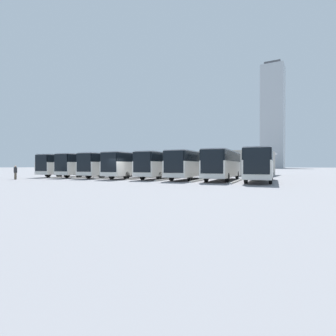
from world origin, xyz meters
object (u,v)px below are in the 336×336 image
(bus_2, at_px, (191,164))
(bus_6, at_px, (90,165))
(bus_0, at_px, (260,164))
(bus_4, at_px, (134,164))
(bus_1, at_px, (223,164))
(pedestrian, at_px, (15,172))
(bus_3, at_px, (163,164))
(bus_7, at_px, (71,165))
(bus_5, at_px, (111,165))

(bus_2, distance_m, bus_6, 16.59)
(bus_0, bearing_deg, bus_4, -6.91)
(bus_1, relative_size, bus_4, 1.00)
(bus_0, xyz_separation_m, bus_2, (8.29, -0.52, 0.00))
(pedestrian, bearing_deg, bus_0, -149.49)
(bus_3, xyz_separation_m, bus_7, (16.59, 0.74, 0.00))
(bus_0, bearing_deg, pedestrian, 13.64)
(bus_4, xyz_separation_m, pedestrian, (10.40, 10.10, -0.95))
(bus_5, bearing_deg, bus_2, 174.90)
(bus_6, bearing_deg, bus_4, 172.86)
(bus_4, distance_m, bus_7, 12.44)
(bus_2, xyz_separation_m, pedestrian, (18.69, 10.60, -0.95))
(bus_0, relative_size, bus_2, 1.00)
(bus_0, relative_size, bus_1, 1.00)
(bus_1, distance_m, bus_6, 20.74)
(pedestrian, bearing_deg, bus_2, -140.41)
(bus_1, height_order, bus_3, same)
(bus_0, xyz_separation_m, pedestrian, (26.98, 10.08, -0.95))
(bus_4, bearing_deg, pedestrian, 37.33)
(bus_6, bearing_deg, bus_7, -7.30)
(bus_1, bearing_deg, bus_3, -9.63)
(bus_0, height_order, bus_6, same)
(bus_3, distance_m, bus_4, 4.23)
(bus_0, xyz_separation_m, bus_6, (24.88, -0.07, 0.00))
(bus_2, bearing_deg, bus_3, -11.22)
(bus_3, bearing_deg, pedestrian, 30.06)
(bus_2, relative_size, bus_6, 1.00)
(bus_6, relative_size, pedestrian, 6.96)
(bus_3, height_order, bus_4, same)
(bus_5, height_order, pedestrian, bus_5)
(bus_3, bearing_deg, bus_6, -3.28)
(bus_2, height_order, bus_3, same)
(bus_7, bearing_deg, bus_0, 172.97)
(bus_3, relative_size, pedestrian, 6.96)
(bus_1, height_order, bus_6, same)
(bus_1, bearing_deg, bus_6, -5.82)
(bus_2, bearing_deg, bus_5, -5.10)
(bus_3, xyz_separation_m, bus_6, (12.44, 0.77, 0.00))
(bus_2, height_order, pedestrian, bus_2)
(bus_3, height_order, bus_6, same)
(bus_0, relative_size, bus_7, 1.00)
(bus_0, distance_m, bus_7, 29.03)
(bus_1, height_order, bus_5, same)
(bus_2, distance_m, bus_3, 4.16)
(bus_5, height_order, bus_7, same)
(bus_2, relative_size, bus_4, 1.00)
(bus_2, bearing_deg, pedestrian, 22.72)
(bus_5, relative_size, bus_6, 1.00)
(bus_5, distance_m, bus_7, 8.29)
(bus_0, distance_m, bus_4, 16.59)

